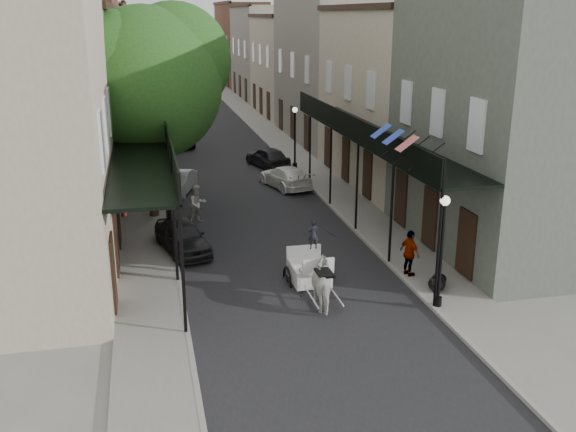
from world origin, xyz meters
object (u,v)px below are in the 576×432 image
lamppost_left (167,198)px  tree_near (155,77)px  carriage (307,253)px  pedestrian_sidewalk_right (410,253)px  pedestrian_walking (198,204)px  car_right_far (268,157)px  car_left_mid (178,183)px  car_right_near (285,177)px  lamppost_right_far (295,137)px  car_left_near (182,237)px  horse (325,285)px  tree_far (148,67)px  lamppost_right_near (441,250)px  car_left_far (176,138)px  pedestrian_sidewalk_left (129,157)px

lamppost_left → tree_near: bearing=91.3°
lamppost_left → carriage: lamppost_left is taller
tree_near → pedestrian_sidewalk_right: bearing=-48.8°
pedestrian_walking → car_right_far: 11.52m
car_left_mid → car_right_near: 5.84m
lamppost_right_far → pedestrian_walking: bearing=-126.2°
tree_near → pedestrian_walking: bearing=-42.8°
lamppost_right_far → pedestrian_walking: lamppost_right_far is taller
carriage → car_left_near: (-4.17, 3.77, -0.33)m
lamppost_right_far → car_right_near: 4.51m
tree_near → horse: size_ratio=5.39×
car_left_near → car_right_near: 10.83m
tree_near → tree_far: tree_near is taller
car_left_mid → car_right_far: size_ratio=0.95×
lamppost_right_near → horse: (-3.51, 1.00, -1.30)m
car_left_far → car_right_near: (5.20, -12.88, -0.01)m
pedestrian_walking → pedestrian_sidewalk_right: 10.67m
horse → pedestrian_walking: (-3.25, 9.75, 0.15)m
lamppost_left → lamppost_right_far: (8.20, 12.00, 0.00)m
tree_far → car_right_near: bearing=-56.1°
tree_near → car_left_far: size_ratio=2.18×
lamppost_left → car_right_far: bearing=62.7°
tree_near → pedestrian_sidewalk_left: (-1.60, 8.61, -5.40)m
car_left_far → horse: bearing=-94.7°
car_right_near → pedestrian_sidewalk_left: bearing=-44.8°
tree_far → car_left_mid: 11.49m
car_left_near → lamppost_right_far: bearing=45.5°
tree_near → car_left_mid: (0.96, 3.82, -5.89)m
horse → car_left_far: size_ratio=0.40×
pedestrian_walking → car_right_near: 7.43m
pedestrian_sidewalk_left → lamppost_left: bearing=73.6°
pedestrian_sidewalk_right → car_left_far: size_ratio=0.38×
tree_near → car_right_far: size_ratio=2.51×
carriage → car_left_mid: size_ratio=0.70×
car_left_mid → lamppost_right_far: bearing=47.4°
horse → pedestrian_sidewalk_right: size_ratio=1.05×
horse → car_left_mid: horse is taller
tree_far → car_left_far: 6.11m
lamppost_right_near → tree_far: bearing=107.7°
car_left_mid → tree_far: bearing=114.4°
horse → car_right_near: bearing=-98.0°
tree_near → car_left_far: bearing=84.5°
car_left_far → car_right_far: 9.44m
carriage → horse: bearing=-90.0°
tree_near → lamppost_right_far: bearing=43.3°
lamppost_right_near → lamppost_left: bearing=135.7°
pedestrian_sidewalk_right → pedestrian_sidewalk_left: bearing=12.1°
lamppost_left → pedestrian_sidewalk_left: 12.94m
car_left_mid → tree_near: bearing=-85.3°
lamppost_right_near → pedestrian_sidewalk_left: (-9.90, 20.79, -0.96)m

